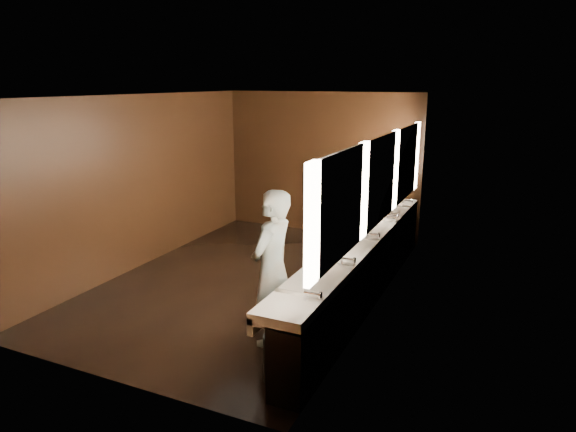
% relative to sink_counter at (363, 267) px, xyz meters
% --- Properties ---
extents(floor, '(6.00, 6.00, 0.00)m').
position_rel_sink_counter_xyz_m(floor, '(-1.79, 0.00, -0.50)').
color(floor, black).
rests_on(floor, ground).
extents(ceiling, '(4.00, 6.00, 0.02)m').
position_rel_sink_counter_xyz_m(ceiling, '(-1.79, 0.00, 2.30)').
color(ceiling, '#2D2D2B').
rests_on(ceiling, wall_back).
extents(wall_back, '(4.00, 0.02, 2.80)m').
position_rel_sink_counter_xyz_m(wall_back, '(-1.79, 3.00, 0.90)').
color(wall_back, black).
rests_on(wall_back, floor).
extents(wall_front, '(4.00, 0.02, 2.80)m').
position_rel_sink_counter_xyz_m(wall_front, '(-1.79, -3.00, 0.90)').
color(wall_front, black).
rests_on(wall_front, floor).
extents(wall_left, '(0.02, 6.00, 2.80)m').
position_rel_sink_counter_xyz_m(wall_left, '(-3.79, 0.00, 0.90)').
color(wall_left, black).
rests_on(wall_left, floor).
extents(wall_right, '(0.02, 6.00, 2.80)m').
position_rel_sink_counter_xyz_m(wall_right, '(0.21, 0.00, 0.90)').
color(wall_right, black).
rests_on(wall_right, floor).
extents(sink_counter, '(0.55, 5.40, 1.01)m').
position_rel_sink_counter_xyz_m(sink_counter, '(0.00, 0.00, 0.00)').
color(sink_counter, black).
rests_on(sink_counter, floor).
extents(mirror_band, '(0.06, 5.03, 1.15)m').
position_rel_sink_counter_xyz_m(mirror_band, '(0.19, -0.00, 1.25)').
color(mirror_band, '#FDE3C5').
rests_on(mirror_band, wall_right).
extents(person, '(0.50, 0.71, 1.84)m').
position_rel_sink_counter_xyz_m(person, '(-0.63, -1.56, 0.43)').
color(person, '#99D4E4').
rests_on(person, floor).
extents(trash_bin, '(0.42, 0.42, 0.50)m').
position_rel_sink_counter_xyz_m(trash_bin, '(-0.22, -2.27, -0.25)').
color(trash_bin, black).
rests_on(trash_bin, floor).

